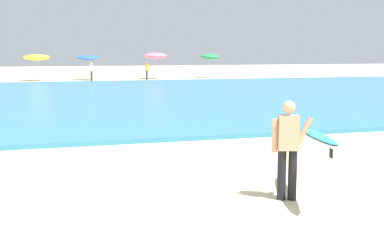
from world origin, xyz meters
TOP-DOWN VIEW (x-y plane):
  - ground_plane at (0.00, 0.00)m, footprint 160.00×160.00m
  - sea at (0.00, 19.71)m, footprint 120.00×28.00m
  - surfer_with_board at (3.02, -0.20)m, footprint 1.22×2.36m
  - beach_umbrella_1 at (-2.31, 37.12)m, footprint 2.25×2.26m
  - beach_umbrella_2 at (2.04, 37.28)m, footprint 2.00×2.03m
  - beach_umbrella_3 at (8.26, 37.68)m, footprint 2.15×2.18m
  - beach_umbrella_4 at (13.79, 38.42)m, footprint 1.75×1.78m
  - beachgoer_near_row_left at (2.24, 36.23)m, footprint 0.32×0.20m
  - beachgoer_near_row_mid at (7.16, 36.37)m, footprint 0.32×0.20m

SIDE VIEW (x-z plane):
  - ground_plane at x=0.00m, z-range 0.00..0.00m
  - sea at x=0.00m, z-range 0.00..0.14m
  - beachgoer_near_row_left at x=2.24m, z-range 0.05..1.63m
  - beachgoer_near_row_mid at x=7.16m, z-range 0.05..1.63m
  - surfer_with_board at x=3.02m, z-range 0.16..1.89m
  - beach_umbrella_2 at x=2.04m, z-range 0.86..3.15m
  - beach_umbrella_1 at x=-2.31m, z-range 0.87..3.20m
  - beach_umbrella_4 at x=13.79m, z-range 0.84..3.23m
  - beach_umbrella_3 at x=8.26m, z-range 0.90..3.38m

